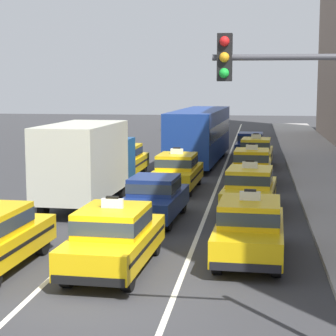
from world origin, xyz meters
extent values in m
plane|color=#353538|center=(0.00, 0.00, 0.00)|extent=(160.00, 160.00, 0.00)
cube|color=silver|center=(-1.60, 20.00, 0.00)|extent=(0.14, 80.00, 0.01)
cube|color=silver|center=(1.60, 20.00, 0.00)|extent=(0.14, 80.00, 0.01)
cylinder|color=black|center=(-2.54, 3.26, 0.32)|extent=(0.26, 0.65, 0.64)
cube|color=black|center=(-3.25, 3.97, 0.42)|extent=(1.71, 0.20, 0.20)
cylinder|color=black|center=(-4.02, 11.80, 0.32)|extent=(0.26, 0.65, 0.64)
cylinder|color=black|center=(-2.12, 11.73, 0.32)|extent=(0.26, 0.65, 0.64)
cylinder|color=black|center=(-4.15, 7.90, 0.32)|extent=(0.26, 0.65, 0.64)
cylinder|color=black|center=(-2.25, 7.84, 0.32)|extent=(0.26, 0.65, 0.64)
cube|color=#194C8C|center=(-3.04, 12.74, 1.37)|extent=(2.17, 2.27, 2.10)
cube|color=#2D3842|center=(-3.00, 13.81, 1.67)|extent=(1.93, 0.13, 0.76)
cube|color=beige|center=(-3.15, 9.49, 1.92)|extent=(2.47, 5.27, 2.70)
cylinder|color=black|center=(-4.09, 19.44, 0.32)|extent=(0.25, 0.64, 0.64)
cylinder|color=black|center=(-2.61, 19.42, 0.32)|extent=(0.25, 0.64, 0.64)
cylinder|color=black|center=(-4.13, 16.38, 0.32)|extent=(0.25, 0.64, 0.64)
cylinder|color=black|center=(-2.65, 16.36, 0.32)|extent=(0.25, 0.64, 0.64)
cube|color=yellow|center=(-3.37, 17.90, 0.67)|extent=(1.86, 4.52, 0.70)
cube|color=black|center=(-3.37, 17.90, 0.72)|extent=(1.88, 4.16, 0.10)
cube|color=yellow|center=(-3.37, 17.75, 1.34)|extent=(1.63, 2.12, 0.64)
cube|color=#2D3842|center=(-3.37, 17.75, 1.34)|extent=(1.65, 2.14, 0.35)
cube|color=white|center=(-3.37, 17.75, 1.78)|extent=(0.56, 0.13, 0.24)
cube|color=black|center=(-3.37, 17.75, 1.93)|extent=(0.32, 0.11, 0.06)
cube|color=black|center=(-3.34, 20.11, 0.42)|extent=(1.71, 0.16, 0.20)
cube|color=black|center=(-3.40, 15.69, 0.42)|extent=(1.71, 0.16, 0.20)
cylinder|color=black|center=(-0.87, 3.74, 0.32)|extent=(0.26, 0.65, 0.64)
cylinder|color=black|center=(0.61, 3.68, 0.32)|extent=(0.26, 0.65, 0.64)
cylinder|color=black|center=(-0.98, 0.68, 0.32)|extent=(0.26, 0.65, 0.64)
cylinder|color=black|center=(0.49, 0.62, 0.32)|extent=(0.26, 0.65, 0.64)
cube|color=yellow|center=(-0.19, 2.18, 0.67)|extent=(1.97, 4.57, 0.70)
cube|color=black|center=(-0.19, 2.18, 0.72)|extent=(1.98, 4.21, 0.10)
cube|color=yellow|center=(-0.19, 2.03, 1.34)|extent=(1.68, 2.16, 0.64)
cube|color=#2D3842|center=(-0.19, 2.03, 1.34)|extent=(1.70, 2.18, 0.35)
cube|color=white|center=(-0.19, 2.03, 1.78)|extent=(0.56, 0.14, 0.24)
cube|color=black|center=(-0.19, 2.03, 1.93)|extent=(0.32, 0.12, 0.06)
cube|color=black|center=(-0.10, 4.39, 0.42)|extent=(1.71, 0.20, 0.20)
cube|color=black|center=(-0.27, -0.03, 0.42)|extent=(1.71, 0.20, 0.20)
cylinder|color=black|center=(-0.75, 9.44, 0.32)|extent=(0.27, 0.65, 0.64)
cylinder|color=black|center=(0.69, 9.37, 0.32)|extent=(0.27, 0.65, 0.64)
cylinder|color=black|center=(-0.89, 6.61, 0.32)|extent=(0.27, 0.65, 0.64)
cylinder|color=black|center=(0.55, 6.54, 0.32)|extent=(0.27, 0.65, 0.64)
cube|color=navy|center=(-0.10, 7.99, 0.65)|extent=(1.97, 4.38, 0.66)
cube|color=navy|center=(-0.10, 7.89, 1.28)|extent=(1.65, 1.97, 0.60)
cube|color=#2D3842|center=(-0.10, 7.89, 1.28)|extent=(1.67, 1.99, 0.33)
cylinder|color=black|center=(-0.79, 15.79, 0.32)|extent=(0.26, 0.65, 0.64)
cylinder|color=black|center=(0.68, 15.74, 0.32)|extent=(0.26, 0.65, 0.64)
cylinder|color=black|center=(-0.90, 12.74, 0.32)|extent=(0.26, 0.65, 0.64)
cylinder|color=black|center=(0.57, 12.68, 0.32)|extent=(0.26, 0.65, 0.64)
cube|color=yellow|center=(-0.11, 14.24, 0.67)|extent=(1.96, 4.56, 0.70)
cube|color=black|center=(-0.11, 14.24, 0.72)|extent=(1.97, 4.20, 0.10)
cube|color=yellow|center=(-0.12, 14.09, 1.34)|extent=(1.67, 2.16, 0.64)
cube|color=#2D3842|center=(-0.12, 14.09, 1.34)|extent=(1.69, 2.18, 0.35)
cube|color=white|center=(-0.12, 14.09, 1.78)|extent=(0.56, 0.14, 0.24)
cube|color=black|center=(-0.12, 14.09, 1.93)|extent=(0.32, 0.12, 0.06)
cube|color=black|center=(-0.03, 16.45, 0.42)|extent=(1.71, 0.20, 0.20)
cube|color=black|center=(-0.19, 12.03, 0.42)|extent=(1.71, 0.20, 0.20)
cylinder|color=black|center=(-0.83, 27.29, 0.32)|extent=(0.27, 0.65, 0.64)
cylinder|color=black|center=(1.16, 27.20, 0.32)|extent=(0.27, 0.65, 0.64)
cylinder|color=black|center=(-1.15, 20.58, 0.32)|extent=(0.27, 0.65, 0.64)
cylinder|color=black|center=(0.85, 20.48, 0.32)|extent=(0.27, 0.65, 0.64)
cube|color=navy|center=(0.01, 23.89, 1.77)|extent=(3.02, 11.30, 2.90)
cube|color=#2D3842|center=(0.01, 23.89, 2.02)|extent=(3.02, 10.86, 0.84)
cube|color=black|center=(0.27, 29.43, 2.97)|extent=(2.13, 0.18, 0.36)
cylinder|color=black|center=(2.56, 5.26, 0.32)|extent=(0.26, 0.65, 0.64)
cylinder|color=black|center=(4.04, 5.21, 0.32)|extent=(0.26, 0.65, 0.64)
cylinder|color=black|center=(2.46, 2.20, 0.32)|extent=(0.26, 0.65, 0.64)
cylinder|color=black|center=(3.94, 2.15, 0.32)|extent=(0.26, 0.65, 0.64)
cube|color=yellow|center=(3.25, 3.71, 0.67)|extent=(1.95, 4.56, 0.70)
cube|color=black|center=(3.25, 3.71, 0.72)|extent=(1.95, 4.20, 0.10)
cube|color=yellow|center=(3.25, 3.56, 1.34)|extent=(1.67, 2.15, 0.64)
cube|color=#2D3842|center=(3.25, 3.56, 1.34)|extent=(1.69, 2.17, 0.35)
cube|color=white|center=(3.25, 3.56, 1.78)|extent=(0.56, 0.14, 0.24)
cube|color=black|center=(3.25, 3.56, 1.93)|extent=(0.32, 0.12, 0.06)
cube|color=black|center=(3.32, 5.92, 0.42)|extent=(1.71, 0.20, 0.20)
cube|color=black|center=(3.18, 1.50, 0.42)|extent=(1.71, 0.20, 0.20)
cylinder|color=black|center=(2.54, 11.64, 0.32)|extent=(0.28, 0.65, 0.64)
cylinder|color=black|center=(4.01, 11.54, 0.32)|extent=(0.28, 0.65, 0.64)
cylinder|color=black|center=(2.33, 8.58, 0.32)|extent=(0.28, 0.65, 0.64)
cylinder|color=black|center=(3.81, 8.48, 0.32)|extent=(0.28, 0.65, 0.64)
cube|color=yellow|center=(3.17, 10.06, 0.67)|extent=(2.10, 4.61, 0.70)
cube|color=black|center=(3.17, 10.06, 0.72)|extent=(2.10, 4.25, 0.10)
cube|color=yellow|center=(3.16, 9.91, 1.34)|extent=(1.74, 2.20, 0.64)
cube|color=#2D3842|center=(3.16, 9.91, 1.34)|extent=(1.76, 2.23, 0.35)
cube|color=white|center=(3.16, 9.91, 1.78)|extent=(0.57, 0.16, 0.24)
cube|color=black|center=(3.16, 9.91, 1.93)|extent=(0.33, 0.13, 0.06)
cube|color=black|center=(3.32, 12.26, 0.42)|extent=(1.72, 0.26, 0.20)
cube|color=black|center=(3.02, 7.85, 0.42)|extent=(1.72, 0.26, 0.20)
cylinder|color=black|center=(2.49, 18.07, 0.32)|extent=(0.26, 0.65, 0.64)
cylinder|color=black|center=(3.96, 18.03, 0.32)|extent=(0.26, 0.65, 0.64)
cylinder|color=black|center=(2.41, 15.01, 0.32)|extent=(0.26, 0.65, 0.64)
cylinder|color=black|center=(3.88, 14.97, 0.32)|extent=(0.26, 0.65, 0.64)
cube|color=yellow|center=(3.18, 16.52, 0.67)|extent=(1.92, 4.55, 0.70)
cube|color=black|center=(3.18, 16.52, 0.72)|extent=(1.93, 4.19, 0.10)
cube|color=yellow|center=(3.18, 16.37, 1.34)|extent=(1.65, 2.14, 0.64)
cube|color=#2D3842|center=(3.18, 16.37, 1.34)|extent=(1.68, 2.16, 0.35)
cube|color=white|center=(3.18, 16.37, 1.78)|extent=(0.56, 0.13, 0.24)
cube|color=black|center=(3.18, 16.37, 1.93)|extent=(0.32, 0.12, 0.06)
cube|color=black|center=(3.24, 18.73, 0.42)|extent=(1.71, 0.19, 0.20)
cube|color=black|center=(3.13, 14.31, 0.42)|extent=(1.71, 0.19, 0.20)
cylinder|color=black|center=(2.71, 24.14, 0.32)|extent=(0.27, 0.65, 0.64)
cylinder|color=black|center=(4.19, 24.06, 0.32)|extent=(0.27, 0.65, 0.64)
cylinder|color=black|center=(2.56, 21.08, 0.32)|extent=(0.27, 0.65, 0.64)
cylinder|color=black|center=(4.03, 21.01, 0.32)|extent=(0.27, 0.65, 0.64)
cube|color=yellow|center=(3.37, 22.57, 0.67)|extent=(2.02, 4.58, 0.70)
cube|color=black|center=(3.37, 22.57, 0.72)|extent=(2.03, 4.23, 0.10)
cube|color=yellow|center=(3.37, 22.42, 1.34)|extent=(1.70, 2.18, 0.64)
cube|color=#2D3842|center=(3.37, 22.42, 1.34)|extent=(1.72, 2.20, 0.35)
cube|color=white|center=(3.37, 22.42, 1.78)|extent=(0.57, 0.15, 0.24)
cube|color=black|center=(3.37, 22.42, 1.93)|extent=(0.33, 0.13, 0.06)
cube|color=black|center=(3.49, 24.78, 0.42)|extent=(1.71, 0.23, 0.20)
cube|color=black|center=(3.26, 20.37, 0.42)|extent=(1.71, 0.23, 0.20)
cylinder|color=black|center=(2.35, 29.12, 0.32)|extent=(0.27, 0.65, 0.64)
cylinder|color=black|center=(3.79, 29.06, 0.32)|extent=(0.27, 0.65, 0.64)
cylinder|color=black|center=(2.22, 26.29, 0.32)|extent=(0.27, 0.65, 0.64)
cylinder|color=black|center=(3.67, 26.22, 0.32)|extent=(0.27, 0.65, 0.64)
cube|color=navy|center=(3.01, 27.67, 0.65)|extent=(1.95, 4.37, 0.66)
cube|color=navy|center=(3.00, 27.57, 1.28)|extent=(1.64, 1.97, 0.60)
cube|color=#2D3842|center=(3.00, 27.57, 1.28)|extent=(1.66, 1.99, 0.33)
cylinder|color=#47474C|center=(4.05, -2.77, 5.20)|extent=(2.80, 0.10, 0.10)
cube|color=black|center=(2.85, -2.77, 5.20)|extent=(0.24, 0.24, 0.76)
sphere|color=red|center=(2.85, -2.90, 5.45)|extent=(0.16, 0.16, 0.16)
sphere|color=orange|center=(2.85, -2.90, 5.20)|extent=(0.16, 0.16, 0.16)
sphere|color=green|center=(2.85, -2.90, 4.95)|extent=(0.16, 0.16, 0.16)
camera|label=1|loc=(3.38, -12.83, 4.79)|focal=65.52mm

